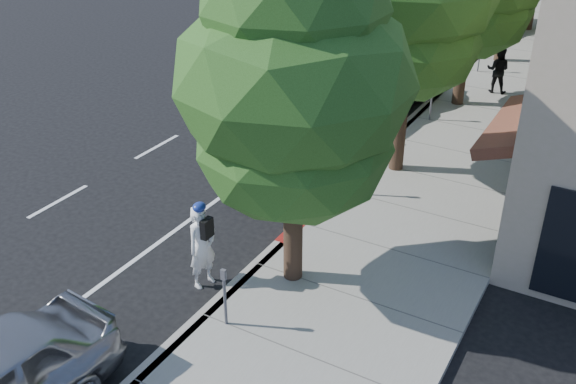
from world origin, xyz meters
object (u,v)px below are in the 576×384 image
Objects in this scene: cyclist at (202,247)px; white_pickup at (492,16)px; dark_sedan at (395,87)px; silver_suv at (327,108)px; street_tree_0 at (294,85)px; bicycle at (260,190)px; dark_suv_far at (476,10)px; pedestrian at (498,70)px.

cyclist is 0.34× the size of white_pickup.
cyclist reaches higher than dark_sedan.
street_tree_0 is at bearing -61.86° from silver_suv.
silver_suv is at bearing 111.61° from street_tree_0.
bicycle is at bearing 134.14° from street_tree_0.
street_tree_0 is at bearing -75.97° from dark_suv_far.
silver_suv is at bearing -90.33° from white_pickup.
street_tree_0 is 4.27× the size of pedestrian.
dark_sedan is at bearing -87.14° from white_pickup.
bicycle is (-2.32, 2.39, -3.90)m from street_tree_0.
bicycle is at bearing -75.96° from silver_suv.
pedestrian is at bearing 64.91° from silver_suv.
cyclist is 8.68m from silver_suv.
silver_suv is 3.72× the size of pedestrian.
pedestrian is at bearing 86.41° from street_tree_0.
cyclist is (-1.60, -1.00, -3.47)m from street_tree_0.
cyclist is at bearing 174.11° from bicycle.
street_tree_0 is at bearing -81.20° from white_pickup.
white_pickup reaches higher than dark_sedan.
street_tree_0 is 3.85× the size of cyclist.
street_tree_0 reaches higher than bicycle.
white_pickup is 9.49m from pedestrian.
street_tree_0 is 3.76× the size of bicycle.
dark_sedan is 12.67m from dark_suv_far.
pedestrian reaches higher than bicycle.
dark_suv_far is at bearing -17.05° from bicycle.
bicycle is at bearing 25.67° from cyclist.
silver_suv is 1.20× the size of dark_suv_far.
bicycle is 1.14× the size of pedestrian.
silver_suv is 15.49m from white_pickup.
white_pickup is (0.40, 12.00, 0.09)m from dark_sedan.
street_tree_0 reaches higher than pedestrian.
dark_suv_far reaches higher than white_pickup.
cyclist is 0.36× the size of dark_suv_far.
street_tree_0 is at bearing -153.68° from bicycle.
cyclist is 0.98× the size of bicycle.
dark_sedan is at bearing -19.80° from bicycle.
cyclist is 12.01m from dark_sedan.
pedestrian is at bearing 4.30° from cyclist.
bicycle is at bearing 71.03° from pedestrian.
bicycle is (-0.72, 3.39, -0.43)m from cyclist.
street_tree_0 is at bearing -72.67° from dark_sedan.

